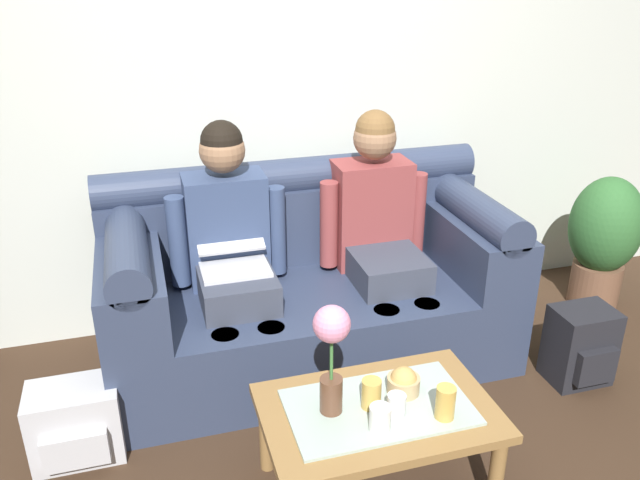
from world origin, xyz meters
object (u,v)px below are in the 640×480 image
cup_far_left (396,405)px  backpack_left (76,424)px  person_left (231,244)px  person_right (379,227)px  cup_near_left (371,394)px  cup_far_center (445,402)px  couch (307,287)px  coffee_table (378,419)px  snack_bowl (403,382)px  potted_plant (604,236)px  backpack_right (581,346)px  cup_near_right (380,418)px  flower_vase (332,346)px

cup_far_left → backpack_left: size_ratio=0.23×
person_left → person_right: same height
cup_near_left → cup_far_left: 0.10m
cup_far_center → backpack_left: bearing=154.1°
couch → cup_far_left: size_ratio=23.31×
person_left → coffee_table: size_ratio=1.43×
snack_bowl → cup_far_left: snack_bowl is taller
couch → potted_plant: size_ratio=2.49×
person_left → snack_bowl: bearing=-62.5°
backpack_right → coffee_table: bearing=-162.1°
backpack_right → backpack_left: (-2.29, 0.13, -0.03)m
couch → cup_far_left: bearing=-87.7°
cup_far_center → couch: bearing=100.3°
cup_near_right → backpack_left: size_ratio=0.26×
potted_plant → person_left: bearing=-179.6°
flower_vase → snack_bowl: flower_vase is taller
person_left → cup_far_left: size_ratio=14.69×
couch → snack_bowl: 0.94m
flower_vase → backpack_left: bearing=152.3°
cup_near_right → potted_plant: 2.11m
person_right → cup_near_left: bearing=-112.1°
person_left → cup_near_left: (0.34, -0.98, -0.21)m
cup_near_right → backpack_right: bearing=22.3°
cup_far_left → backpack_left: cup_far_left is taller
person_left → backpack_left: size_ratio=3.42×
potted_plant → backpack_right: bearing=-132.4°
cup_near_left → cup_far_left: (0.07, -0.07, -0.01)m
couch → cup_near_left: bearing=-91.7°
potted_plant → flower_vase: bearing=-153.1°
person_left → backpack_right: (1.55, -0.60, -0.47)m
cup_near_right → backpack_left: cup_near_right is taller
person_left → coffee_table: 1.10m
snack_bowl → backpack_left: 1.33m
person_left → flower_vase: 0.98m
snack_bowl → potted_plant: 1.88m
coffee_table → flower_vase: (-0.17, 0.02, 0.34)m
flower_vase → cup_near_right: flower_vase is taller
backpack_right → potted_plant: (0.56, 0.62, 0.24)m
potted_plant → cup_far_center: bearing=-144.0°
cup_near_right → potted_plant: potted_plant is taller
snack_bowl → backpack_right: bearing=17.3°
cup_far_center → person_right: bearing=81.4°
cup_near_left → backpack_left: 1.22m
snack_bowl → cup_far_center: cup_far_center is taller
couch → cup_far_center: size_ratio=15.57×
cup_near_right → cup_far_left: cup_near_right is taller
cup_near_left → cup_far_center: bearing=-29.0°
coffee_table → cup_far_left: size_ratio=10.26×
cup_near_left → potted_plant: 2.03m
snack_bowl → person_left: bearing=117.5°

